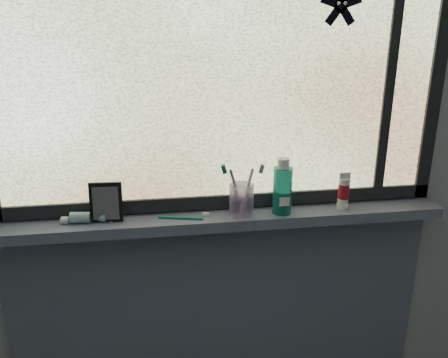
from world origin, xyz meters
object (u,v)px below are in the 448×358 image
mouthwash_bottle (283,186)px  vanity_mirror (106,202)px  cream_tube (344,189)px  toothbrush_cup (241,200)px

mouthwash_bottle → vanity_mirror: bearing=178.1°
vanity_mirror → cream_tube: vanity_mirror is taller
toothbrush_cup → cream_tube: 0.38m
toothbrush_cup → vanity_mirror: bearing=177.8°
toothbrush_cup → cream_tube: (0.38, 0.00, 0.02)m
vanity_mirror → mouthwash_bottle: bearing=1.8°
mouthwash_bottle → cream_tube: (0.23, 0.01, -0.03)m
toothbrush_cup → cream_tube: cream_tube is taller
vanity_mirror → cream_tube: size_ratio=1.40×
mouthwash_bottle → cream_tube: 0.23m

